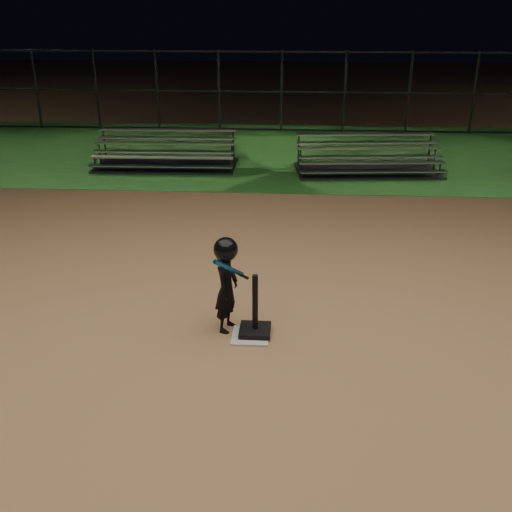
{
  "coord_description": "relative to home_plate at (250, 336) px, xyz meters",
  "views": [
    {
      "loc": [
        0.49,
        -6.19,
        3.71
      ],
      "look_at": [
        0.0,
        1.0,
        0.65
      ],
      "focal_mm": 41.14,
      "sensor_mm": 36.0,
      "label": 1
    }
  ],
  "objects": [
    {
      "name": "bleacher_right",
      "position": [
        2.25,
        7.97,
        0.16
      ],
      "size": [
        3.57,
        1.98,
        0.84
      ],
      "rotation": [
        0.0,
        0.0,
        0.09
      ],
      "color": "#B7B8BD",
      "rests_on": "ground"
    },
    {
      "name": "grass_strip",
      "position": [
        0.0,
        10.0,
        -0.01
      ],
      "size": [
        60.0,
        8.0,
        0.01
      ],
      "primitive_type": "cube",
      "color": "#235D1E",
      "rests_on": "ground"
    },
    {
      "name": "ground",
      "position": [
        0.0,
        0.0,
        -0.01
      ],
      "size": [
        80.0,
        80.0,
        0.0
      ],
      "primitive_type": "plane",
      "color": "#A7794C",
      "rests_on": "ground"
    },
    {
      "name": "child_batter",
      "position": [
        -0.3,
        0.18,
        0.64
      ],
      "size": [
        0.46,
        0.59,
        1.22
      ],
      "rotation": [
        0.0,
        0.0,
        1.31
      ],
      "color": "black",
      "rests_on": "ground"
    },
    {
      "name": "bleacher_left",
      "position": [
        -2.76,
        8.14,
        0.16
      ],
      "size": [
        3.52,
        1.78,
        0.85
      ],
      "rotation": [
        0.0,
        0.0,
        0.02
      ],
      "color": "#B5B6BA",
      "rests_on": "ground"
    },
    {
      "name": "backstop_fence",
      "position": [
        0.0,
        13.0,
        1.24
      ],
      "size": [
        20.08,
        0.08,
        2.5
      ],
      "color": "#38383D",
      "rests_on": "ground"
    },
    {
      "name": "home_plate",
      "position": [
        0.0,
        0.0,
        0.0
      ],
      "size": [
        0.45,
        0.45,
        0.02
      ],
      "primitive_type": "cube",
      "color": "beige",
      "rests_on": "ground"
    },
    {
      "name": "batting_tee",
      "position": [
        0.05,
        0.07,
        0.15
      ],
      "size": [
        0.38,
        0.38,
        0.78
      ],
      "color": "black",
      "rests_on": "home_plate"
    }
  ]
}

